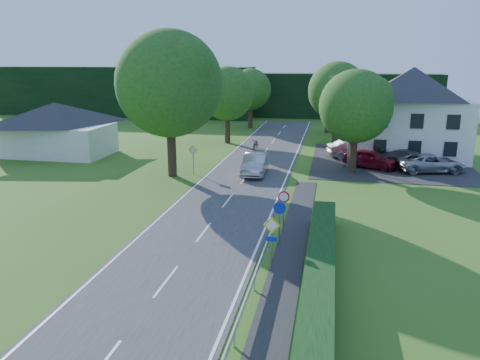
% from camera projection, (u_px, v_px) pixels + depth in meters
% --- Properties ---
extents(road, '(7.00, 80.00, 0.04)m').
position_uv_depth(road, '(234.00, 193.00, 33.48)').
color(road, '#353537').
rests_on(road, ground).
extents(footpath, '(1.50, 44.00, 0.04)m').
position_uv_depth(footpath, '(267.00, 350.00, 15.47)').
color(footpath, black).
rests_on(footpath, ground).
extents(parking_pad, '(14.00, 16.00, 0.04)m').
position_uv_depth(parking_pad, '(389.00, 162.00, 43.54)').
color(parking_pad, black).
rests_on(parking_pad, ground).
extents(line_edge_left, '(0.12, 80.00, 0.01)m').
position_uv_depth(line_edge_left, '(190.00, 190.00, 34.09)').
color(line_edge_left, white).
rests_on(line_edge_left, road).
extents(line_edge_right, '(0.12, 80.00, 0.01)m').
position_uv_depth(line_edge_right, '(279.00, 195.00, 32.86)').
color(line_edge_right, white).
rests_on(line_edge_right, road).
extents(line_centre, '(0.12, 80.00, 0.01)m').
position_uv_depth(line_centre, '(234.00, 193.00, 33.48)').
color(line_centre, white).
rests_on(line_centre, road).
extents(tree_main, '(9.40, 9.40, 11.64)m').
position_uv_depth(tree_main, '(170.00, 105.00, 36.95)').
color(tree_main, '#195118').
rests_on(tree_main, ground).
extents(tree_left_far, '(7.00, 7.00, 8.58)m').
position_uv_depth(tree_left_far, '(227.00, 105.00, 52.33)').
color(tree_left_far, '#195118').
rests_on(tree_left_far, ground).
extents(tree_right_far, '(7.40, 7.40, 9.09)m').
position_uv_depth(tree_right_far, '(337.00, 103.00, 51.89)').
color(tree_right_far, '#195118').
rests_on(tree_right_far, ground).
extents(tree_left_back, '(6.60, 6.60, 8.07)m').
position_uv_depth(tree_left_back, '(250.00, 99.00, 63.69)').
color(tree_left_back, '#195118').
rests_on(tree_left_back, ground).
extents(tree_right_back, '(6.20, 6.20, 7.56)m').
position_uv_depth(tree_right_back, '(328.00, 103.00, 59.86)').
color(tree_right_back, '#195118').
rests_on(tree_right_back, ground).
extents(tree_right_mid, '(7.00, 7.00, 8.58)m').
position_uv_depth(tree_right_mid, '(355.00, 122.00, 38.38)').
color(tree_right_mid, '#195118').
rests_on(tree_right_mid, ground).
extents(treeline_left, '(44.00, 6.00, 8.00)m').
position_uv_depth(treeline_left, '(122.00, 92.00, 77.64)').
color(treeline_left, black).
rests_on(treeline_left, ground).
extents(treeline_right, '(30.00, 5.00, 7.00)m').
position_uv_depth(treeline_right, '(343.00, 96.00, 74.73)').
color(treeline_right, black).
rests_on(treeline_right, ground).
extents(bungalow_left, '(11.00, 6.50, 5.20)m').
position_uv_depth(bungalow_left, '(57.00, 128.00, 46.09)').
color(bungalow_left, silver).
rests_on(bungalow_left, ground).
extents(house_white, '(10.60, 8.40, 8.60)m').
position_uv_depth(house_white, '(411.00, 112.00, 44.90)').
color(house_white, white).
rests_on(house_white, ground).
extents(streetlight, '(2.03, 0.18, 8.00)m').
position_uv_depth(streetlight, '(349.00, 117.00, 40.32)').
color(streetlight, slate).
rests_on(streetlight, ground).
extents(sign_priority_right, '(0.78, 0.09, 2.59)m').
position_uv_depth(sign_priority_right, '(272.00, 234.00, 20.81)').
color(sign_priority_right, slate).
rests_on(sign_priority_right, ground).
extents(sign_roundabout, '(0.64, 0.08, 2.37)m').
position_uv_depth(sign_roundabout, '(279.00, 215.00, 23.69)').
color(sign_roundabout, slate).
rests_on(sign_roundabout, ground).
extents(sign_speed_limit, '(0.64, 0.11, 2.37)m').
position_uv_depth(sign_speed_limit, '(284.00, 202.00, 25.56)').
color(sign_speed_limit, slate).
rests_on(sign_speed_limit, ground).
extents(sign_priority_left, '(0.78, 0.09, 2.44)m').
position_uv_depth(sign_priority_left, '(193.00, 154.00, 38.63)').
color(sign_priority_left, slate).
rests_on(sign_priority_left, ground).
extents(moving_car, '(1.98, 5.23, 1.71)m').
position_uv_depth(moving_car, '(255.00, 164.00, 38.72)').
color(moving_car, '#B5B5BA').
rests_on(moving_car, road).
extents(motorcycle, '(0.79, 2.10, 1.09)m').
position_uv_depth(motorcycle, '(256.00, 144.00, 49.43)').
color(motorcycle, black).
rests_on(motorcycle, road).
extents(parked_car_red, '(5.03, 3.77, 1.59)m').
position_uv_depth(parked_car_red, '(371.00, 159.00, 40.90)').
color(parked_car_red, maroon).
rests_on(parked_car_red, parking_pad).
extents(parked_car_silver_a, '(5.48, 3.07, 1.71)m').
position_uv_depth(parked_car_silver_a, '(354.00, 149.00, 45.20)').
color(parked_car_silver_a, '#B1B1B6').
rests_on(parked_car_silver_a, parking_pad).
extents(parked_car_grey, '(5.26, 4.98, 1.50)m').
position_uv_depth(parked_car_grey, '(411.00, 159.00, 40.88)').
color(parked_car_grey, '#4C4B50').
rests_on(parked_car_grey, parking_pad).
extents(parked_car_silver_b, '(5.92, 3.71, 1.53)m').
position_uv_depth(parked_car_silver_b, '(431.00, 163.00, 39.41)').
color(parked_car_silver_b, '#B0B0B7').
rests_on(parked_car_silver_b, parking_pad).
extents(parasol, '(2.86, 2.89, 2.07)m').
position_uv_depth(parasol, '(369.00, 152.00, 42.72)').
color(parasol, red).
rests_on(parasol, parking_pad).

